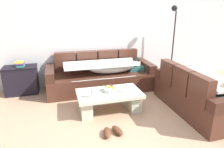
% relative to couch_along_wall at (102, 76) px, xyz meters
% --- Properties ---
extents(ground_plane, '(14.00, 14.00, 0.00)m').
position_rel_couch_along_wall_xyz_m(ground_plane, '(0.10, -1.63, -0.33)').
color(ground_plane, tan).
extents(back_wall, '(9.00, 0.10, 2.70)m').
position_rel_couch_along_wall_xyz_m(back_wall, '(0.10, 0.52, 1.02)').
color(back_wall, silver).
rests_on(back_wall, ground_plane).
extents(couch_along_wall, '(2.47, 0.92, 0.88)m').
position_rel_couch_along_wall_xyz_m(couch_along_wall, '(0.00, 0.00, 0.00)').
color(couch_along_wall, '#4A281D').
rests_on(couch_along_wall, ground_plane).
extents(couch_near_window, '(0.92, 1.80, 0.88)m').
position_rel_couch_along_wall_xyz_m(couch_near_window, '(1.51, -1.54, 0.01)').
color(couch_near_window, '#4A281D').
rests_on(couch_near_window, ground_plane).
extents(coffee_table, '(1.20, 0.68, 0.38)m').
position_rel_couch_along_wall_xyz_m(coffee_table, '(-0.11, -1.10, -0.09)').
color(coffee_table, beige).
rests_on(coffee_table, ground_plane).
extents(fruit_bowl, '(0.28, 0.28, 0.10)m').
position_rel_couch_along_wall_xyz_m(fruit_bowl, '(-0.07, -1.05, 0.09)').
color(fruit_bowl, silver).
rests_on(fruit_bowl, coffee_table).
extents(wine_glass_near_left, '(0.07, 0.07, 0.17)m').
position_rel_couch_along_wall_xyz_m(wine_glass_near_left, '(-0.45, -1.26, 0.17)').
color(wine_glass_near_left, silver).
rests_on(wine_glass_near_left, coffee_table).
extents(wine_glass_near_right, '(0.07, 0.07, 0.17)m').
position_rel_couch_along_wall_xyz_m(wine_glass_near_right, '(0.21, -1.20, 0.17)').
color(wine_glass_near_right, silver).
rests_on(wine_glass_near_right, coffee_table).
extents(side_cabinet, '(0.72, 0.44, 0.64)m').
position_rel_couch_along_wall_xyz_m(side_cabinet, '(-1.84, 0.22, -0.01)').
color(side_cabinet, black).
rests_on(side_cabinet, ground_plane).
extents(book_stack_on_cabinet, '(0.18, 0.22, 0.11)m').
position_rel_couch_along_wall_xyz_m(book_stack_on_cabinet, '(-1.82, 0.23, 0.37)').
color(book_stack_on_cabinet, '#338C59').
rests_on(book_stack_on_cabinet, side_cabinet).
extents(floor_lamp, '(0.33, 0.31, 1.95)m').
position_rel_couch_along_wall_xyz_m(floor_lamp, '(1.86, 0.05, 0.79)').
color(floor_lamp, black).
rests_on(floor_lamp, ground_plane).
extents(pair_of_shoes, '(0.35, 0.30, 0.09)m').
position_rel_couch_along_wall_xyz_m(pair_of_shoes, '(-0.26, -1.86, -0.28)').
color(pair_of_shoes, '#59331E').
rests_on(pair_of_shoes, ground_plane).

